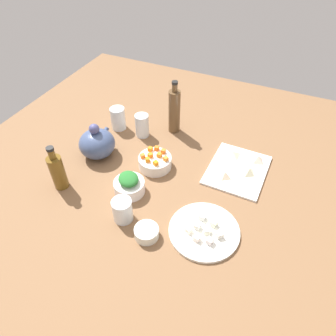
# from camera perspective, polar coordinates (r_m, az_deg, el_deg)

# --- Properties ---
(tabletop) EXTENTS (1.90, 1.90, 0.03)m
(tabletop) POSITION_cam_1_polar(r_m,az_deg,el_deg) (1.34, 0.00, -2.01)
(tabletop) COLOR brown
(tabletop) RESTS_ON ground
(cutting_board) EXTENTS (0.30, 0.25, 0.01)m
(cutting_board) POSITION_cam_1_polar(r_m,az_deg,el_deg) (1.39, 12.63, -0.34)
(cutting_board) COLOR white
(cutting_board) RESTS_ON tabletop
(plate_tofu) EXTENTS (0.26, 0.26, 0.01)m
(plate_tofu) POSITION_cam_1_polar(r_m,az_deg,el_deg) (1.15, 6.66, -11.41)
(plate_tofu) COLOR white
(plate_tofu) RESTS_ON tabletop
(bowl_greens) EXTENTS (0.12, 0.12, 0.05)m
(bowl_greens) POSITION_cam_1_polar(r_m,az_deg,el_deg) (1.26, -7.11, -3.45)
(bowl_greens) COLOR white
(bowl_greens) RESTS_ON tabletop
(bowl_carrots) EXTENTS (0.14, 0.14, 0.05)m
(bowl_carrots) POSITION_cam_1_polar(r_m,az_deg,el_deg) (1.36, -2.40, 1.11)
(bowl_carrots) COLOR white
(bowl_carrots) RESTS_ON tabletop
(bowl_small_side) EXTENTS (0.09, 0.09, 0.04)m
(bowl_small_side) POSITION_cam_1_polar(r_m,az_deg,el_deg) (1.13, -3.97, -11.75)
(bowl_small_side) COLOR white
(bowl_small_side) RESTS_ON tabletop
(teapot) EXTENTS (0.18, 0.16, 0.17)m
(teapot) POSITION_cam_1_polar(r_m,az_deg,el_deg) (1.43, -12.96, 4.42)
(teapot) COLOR #41527A
(teapot) RESTS_ON tabletop
(bottle_0) EXTENTS (0.06, 0.06, 0.21)m
(bottle_0) POSITION_cam_1_polar(r_m,az_deg,el_deg) (1.31, -19.66, -0.56)
(bottle_0) COLOR brown
(bottle_0) RESTS_ON tabletop
(bottle_1) EXTENTS (0.06, 0.06, 0.27)m
(bottle_1) POSITION_cam_1_polar(r_m,az_deg,el_deg) (1.52, 1.18, 10.50)
(bottle_1) COLOR brown
(bottle_1) RESTS_ON tabletop
(drinking_glass_0) EXTENTS (0.07, 0.07, 0.11)m
(drinking_glass_0) POSITION_cam_1_polar(r_m,az_deg,el_deg) (1.52, -4.78, 7.81)
(drinking_glass_0) COLOR white
(drinking_glass_0) RESTS_ON tabletop
(drinking_glass_1) EXTENTS (0.07, 0.07, 0.09)m
(drinking_glass_1) POSITION_cam_1_polar(r_m,az_deg,el_deg) (1.16, -8.38, -7.67)
(drinking_glass_1) COLOR white
(drinking_glass_1) RESTS_ON tabletop
(drinking_glass_2) EXTENTS (0.07, 0.07, 0.11)m
(drinking_glass_2) POSITION_cam_1_polar(r_m,az_deg,el_deg) (1.58, -9.16, 8.99)
(drinking_glass_2) COLOR white
(drinking_glass_2) RESTS_ON tabletop
(carrot_cube_0) EXTENTS (0.03, 0.03, 0.02)m
(carrot_cube_0) POSITION_cam_1_polar(r_m,az_deg,el_deg) (1.34, -4.69, 2.23)
(carrot_cube_0) COLOR orange
(carrot_cube_0) RESTS_ON bowl_carrots
(carrot_cube_1) EXTENTS (0.02, 0.02, 0.02)m
(carrot_cube_1) POSITION_cam_1_polar(r_m,az_deg,el_deg) (1.38, -2.09, 3.65)
(carrot_cube_1) COLOR orange
(carrot_cube_1) RESTS_ON bowl_carrots
(carrot_cube_2) EXTENTS (0.02, 0.02, 0.02)m
(carrot_cube_2) POSITION_cam_1_polar(r_m,az_deg,el_deg) (1.30, -2.29, 0.89)
(carrot_cube_2) COLOR orange
(carrot_cube_2) RESTS_ON bowl_carrots
(carrot_cube_3) EXTENTS (0.02, 0.02, 0.02)m
(carrot_cube_3) POSITION_cam_1_polar(r_m,az_deg,el_deg) (1.32, -0.41, 1.69)
(carrot_cube_3) COLOR orange
(carrot_cube_3) RESTS_ON bowl_carrots
(carrot_cube_4) EXTENTS (0.02, 0.02, 0.02)m
(carrot_cube_4) POSITION_cam_1_polar(r_m,az_deg,el_deg) (1.36, -0.87, 3.09)
(carrot_cube_4) COLOR orange
(carrot_cube_4) RESTS_ON bowl_carrots
(carrot_cube_5) EXTENTS (0.02, 0.02, 0.02)m
(carrot_cube_5) POSITION_cam_1_polar(r_m,az_deg,el_deg) (1.34, -3.28, 2.36)
(carrot_cube_5) COLOR orange
(carrot_cube_5) RESTS_ON bowl_carrots
(carrot_cube_6) EXTENTS (0.02, 0.02, 0.02)m
(carrot_cube_6) POSITION_cam_1_polar(r_m,az_deg,el_deg) (1.34, -1.62, 2.41)
(carrot_cube_6) COLOR orange
(carrot_cube_6) RESTS_ON bowl_carrots
(carrot_cube_7) EXTENTS (0.02, 0.02, 0.02)m
(carrot_cube_7) POSITION_cam_1_polar(r_m,az_deg,el_deg) (1.37, -3.29, 3.50)
(carrot_cube_7) COLOR orange
(carrot_cube_7) RESTS_ON bowl_carrots
(carrot_cube_8) EXTENTS (0.02, 0.02, 0.02)m
(carrot_cube_8) POSITION_cam_1_polar(r_m,az_deg,el_deg) (1.32, -3.78, 1.50)
(carrot_cube_8) COLOR orange
(carrot_cube_8) RESTS_ON bowl_carrots
(chopped_greens_mound) EXTENTS (0.12, 0.12, 0.04)m
(chopped_greens_mound) POSITION_cam_1_polar(r_m,az_deg,el_deg) (1.23, -7.29, -2.00)
(chopped_greens_mound) COLOR #27712C
(chopped_greens_mound) RESTS_ON bowl_greens
(tofu_cube_0) EXTENTS (0.03, 0.03, 0.02)m
(tofu_cube_0) POSITION_cam_1_polar(r_m,az_deg,el_deg) (1.11, 7.69, -13.16)
(tofu_cube_0) COLOR silver
(tofu_cube_0) RESTS_ON plate_tofu
(tofu_cube_1) EXTENTS (0.03, 0.03, 0.02)m
(tofu_cube_1) POSITION_cam_1_polar(r_m,az_deg,el_deg) (1.15, 8.43, -10.03)
(tofu_cube_1) COLOR white
(tofu_cube_1) RESTS_ON plate_tofu
(tofu_cube_2) EXTENTS (0.03, 0.03, 0.02)m
(tofu_cube_2) POSITION_cam_1_polar(r_m,az_deg,el_deg) (1.17, 6.36, -8.90)
(tofu_cube_2) COLOR silver
(tofu_cube_2) RESTS_ON plate_tofu
(tofu_cube_3) EXTENTS (0.02, 0.02, 0.02)m
(tofu_cube_3) POSITION_cam_1_polar(r_m,az_deg,el_deg) (1.14, 5.42, -10.54)
(tofu_cube_3) COLOR white
(tofu_cube_3) RESTS_ON plate_tofu
(tofu_cube_4) EXTENTS (0.03, 0.03, 0.02)m
(tofu_cube_4) POSITION_cam_1_polar(r_m,az_deg,el_deg) (1.13, 3.86, -11.27)
(tofu_cube_4) COLOR white
(tofu_cube_4) RESTS_ON plate_tofu
(tofu_cube_5) EXTENTS (0.03, 0.03, 0.02)m
(tofu_cube_5) POSITION_cam_1_polar(r_m,az_deg,el_deg) (1.11, 5.35, -12.70)
(tofu_cube_5) COLOR white
(tofu_cube_5) RESTS_ON plate_tofu
(tofu_cube_6) EXTENTS (0.03, 0.03, 0.02)m
(tofu_cube_6) POSITION_cam_1_polar(r_m,az_deg,el_deg) (1.13, 9.46, -12.03)
(tofu_cube_6) COLOR white
(tofu_cube_6) RESTS_ON plate_tofu
(tofu_cube_7) EXTENTS (0.03, 0.03, 0.02)m
(tofu_cube_7) POSITION_cam_1_polar(r_m,az_deg,el_deg) (1.13, 7.22, -11.38)
(tofu_cube_7) COLOR white
(tofu_cube_7) RESTS_ON plate_tofu
(dumpling_0) EXTENTS (0.07, 0.07, 0.03)m
(dumpling_0) POSITION_cam_1_polar(r_m,az_deg,el_deg) (1.43, 16.20, 1.67)
(dumpling_0) COLOR beige
(dumpling_0) RESTS_ON cutting_board
(dumpling_1) EXTENTS (0.05, 0.05, 0.03)m
(dumpling_1) POSITION_cam_1_polar(r_m,az_deg,el_deg) (1.33, 10.36, -1.22)
(dumpling_1) COLOR beige
(dumpling_1) RESTS_ON cutting_board
(dumpling_2) EXTENTS (0.06, 0.06, 0.03)m
(dumpling_2) POSITION_cam_1_polar(r_m,az_deg,el_deg) (1.36, 14.69, -0.54)
(dumpling_2) COLOR beige
(dumpling_2) RESTS_ON cutting_board
(dumpling_3) EXTENTS (0.08, 0.08, 0.03)m
(dumpling_3) POSITION_cam_1_polar(r_m,az_deg,el_deg) (1.44, 11.87, 2.63)
(dumpling_3) COLOR beige
(dumpling_3) RESTS_ON cutting_board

